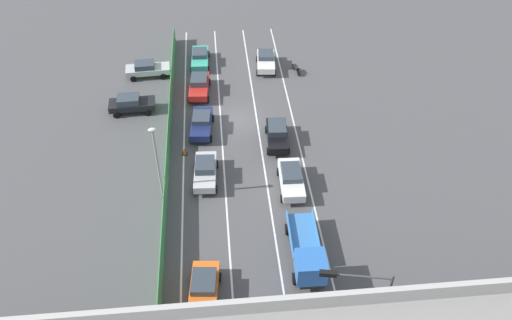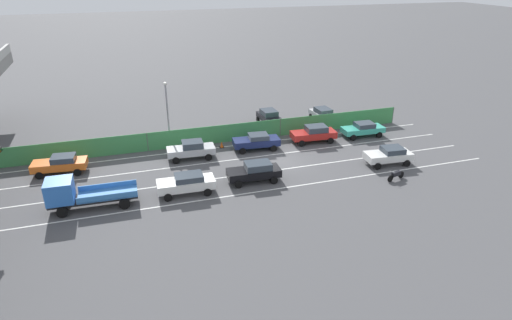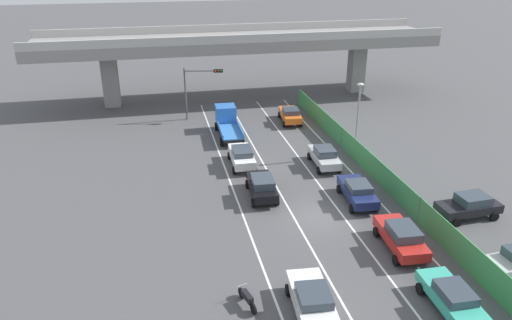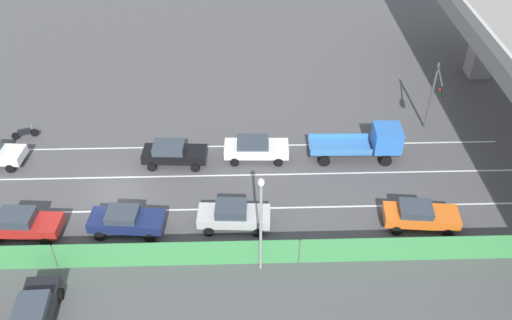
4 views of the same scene
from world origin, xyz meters
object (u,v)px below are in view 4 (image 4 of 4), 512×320
at_px(traffic_light, 436,92).
at_px(street_lamp, 261,217).
at_px(traffic_cone, 177,244).
at_px(car_sedan_navy, 126,220).
at_px(motorcycle, 25,133).
at_px(car_hatchback_white, 256,148).
at_px(parked_sedan_dark, 34,312).
at_px(car_sedan_silver, 233,215).
at_px(car_sedan_red, 22,223).
at_px(car_taxi_orange, 420,215).
at_px(flatbed_truck_blue, 371,142).
at_px(car_sedan_black, 173,153).

xyz_separation_m(traffic_light, street_lamp, (12.32, -12.92, 0.08)).
height_order(street_lamp, traffic_cone, street_lamp).
bearing_deg(traffic_light, car_sedan_navy, -66.55).
relative_size(motorcycle, traffic_light, 0.34).
bearing_deg(car_hatchback_white, parked_sedan_dark, -40.81).
height_order(car_sedan_silver, traffic_light, traffic_light).
bearing_deg(car_sedan_red, street_lamp, 77.90).
distance_m(car_taxi_orange, traffic_cone, 14.85).
bearing_deg(car_sedan_silver, car_hatchback_white, 166.99).
relative_size(car_taxi_orange, traffic_light, 0.84).
bearing_deg(flatbed_truck_blue, car_hatchback_white, -90.47).
distance_m(car_sedan_silver, traffic_cone, 3.82).
distance_m(car_sedan_silver, motorcycle, 18.51).
relative_size(car_sedan_red, car_hatchback_white, 1.02).
relative_size(traffic_light, street_lamp, 0.84).
xyz_separation_m(car_taxi_orange, traffic_light, (-9.19, 3.04, 3.08)).
bearing_deg(traffic_cone, flatbed_truck_blue, 122.86).
distance_m(car_hatchback_white, car_sedan_navy, 10.67).
relative_size(car_sedan_red, motorcycle, 2.46).
xyz_separation_m(motorcycle, parked_sedan_dark, (16.56, 5.57, 0.46)).
relative_size(parked_sedan_dark, traffic_light, 0.78).
bearing_deg(motorcycle, flatbed_truck_blue, 83.14).
height_order(car_hatchback_white, motorcycle, car_hatchback_white).
relative_size(flatbed_truck_blue, parked_sedan_dark, 1.48).
bearing_deg(parked_sedan_dark, traffic_cone, 126.46).
bearing_deg(car_sedan_silver, flatbed_truck_blue, 124.44).
height_order(car_sedan_silver, motorcycle, car_sedan_silver).
xyz_separation_m(flatbed_truck_blue, traffic_light, (-2.19, 4.71, 2.70)).
relative_size(car_sedan_silver, traffic_light, 0.81).
bearing_deg(car_sedan_navy, car_hatchback_white, 130.87).
xyz_separation_m(car_sedan_black, traffic_light, (-2.53, 18.71, 3.05)).
distance_m(car_sedan_silver, car_sedan_black, 7.64).
distance_m(car_sedan_red, car_sedan_navy, 6.23).
xyz_separation_m(parked_sedan_dark, street_lamp, (-3.37, 11.70, 3.14)).
height_order(car_sedan_navy, traffic_light, traffic_light).
bearing_deg(street_lamp, car_sedan_black, -149.38).
bearing_deg(traffic_light, traffic_cone, -59.12).
height_order(car_sedan_black, car_hatchback_white, car_sedan_black).
height_order(car_sedan_red, motorcycle, car_sedan_red).
bearing_deg(car_sedan_black, car_taxi_orange, 67.00).
distance_m(car_sedan_silver, car_taxi_orange, 11.44).
bearing_deg(street_lamp, car_taxi_orange, 107.58).
relative_size(car_sedan_red, parked_sedan_dark, 1.08).
bearing_deg(parked_sedan_dark, car_sedan_navy, 151.04).
height_order(car_sedan_black, street_lamp, street_lamp).
bearing_deg(car_sedan_red, car_hatchback_white, 116.53).
distance_m(car_sedan_red, traffic_light, 28.90).
bearing_deg(car_sedan_navy, traffic_cone, 64.11).
distance_m(car_sedan_black, car_taxi_orange, 17.03).
bearing_deg(street_lamp, car_sedan_navy, -111.75).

